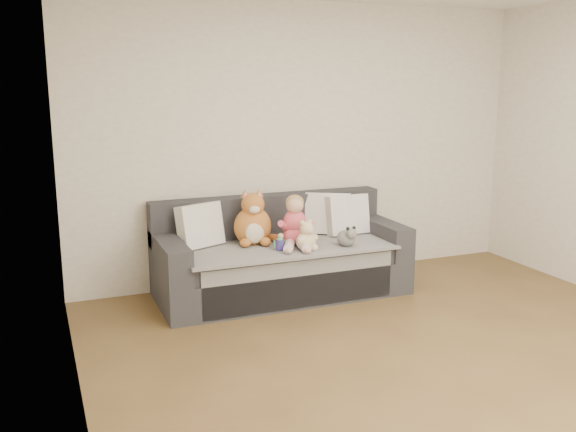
# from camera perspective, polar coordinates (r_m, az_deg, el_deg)

# --- Properties ---
(room_shell) EXTENTS (5.00, 5.00, 5.00)m
(room_shell) POSITION_cam_1_polar(r_m,az_deg,el_deg) (4.32, 12.49, 3.82)
(room_shell) COLOR brown
(room_shell) RESTS_ON ground
(sofa) EXTENTS (2.20, 0.94, 0.85)m
(sofa) POSITION_cam_1_polar(r_m,az_deg,el_deg) (5.76, -0.71, -3.91)
(sofa) COLOR #27272C
(sofa) RESTS_ON ground
(cushion_left) EXTENTS (0.45, 0.33, 0.39)m
(cushion_left) POSITION_cam_1_polar(r_m,az_deg,el_deg) (5.58, -7.82, -0.84)
(cushion_left) COLOR silver
(cushion_left) RESTS_ON sofa
(cushion_right_back) EXTENTS (0.46, 0.37, 0.40)m
(cushion_right_back) POSITION_cam_1_polar(r_m,az_deg,el_deg) (6.01, 3.57, 0.24)
(cushion_right_back) COLOR silver
(cushion_right_back) RESTS_ON sofa
(cushion_right_front) EXTENTS (0.41, 0.20, 0.38)m
(cushion_right_front) POSITION_cam_1_polar(r_m,az_deg,el_deg) (6.01, 5.30, 0.12)
(cushion_right_front) COLOR silver
(cushion_right_front) RESTS_ON sofa
(toddler) EXTENTS (0.32, 0.46, 0.45)m
(toddler) POSITION_cam_1_polar(r_m,az_deg,el_deg) (5.56, 0.62, -0.76)
(toddler) COLOR #DE4E66
(toddler) RESTS_ON sofa
(plush_cat) EXTENTS (0.40, 0.35, 0.51)m
(plush_cat) POSITION_cam_1_polar(r_m,az_deg,el_deg) (5.64, -3.12, -0.62)
(plush_cat) COLOR #B35927
(plush_cat) RESTS_ON sofa
(teddy_bear) EXTENTS (0.21, 0.17, 0.27)m
(teddy_bear) POSITION_cam_1_polar(r_m,az_deg,el_deg) (5.42, 1.67, -1.97)
(teddy_bear) COLOR beige
(teddy_bear) RESTS_ON sofa
(plush_cow) EXTENTS (0.15, 0.24, 0.19)m
(plush_cow) POSITION_cam_1_polar(r_m,az_deg,el_deg) (5.59, 5.27, -1.90)
(plush_cow) COLOR white
(plush_cow) RESTS_ON sofa
(sippy_cup) EXTENTS (0.11, 0.08, 0.12)m
(sippy_cup) POSITION_cam_1_polar(r_m,az_deg,el_deg) (5.44, -0.72, -2.41)
(sippy_cup) COLOR #423592
(sippy_cup) RESTS_ON sofa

